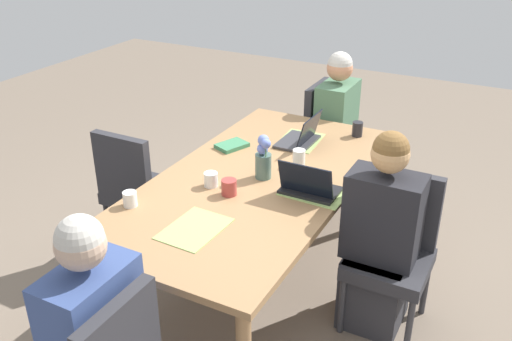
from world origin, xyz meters
The scene contains 19 objects.
ground_plane centered at (0.00, 0.00, 0.00)m, with size 10.00×10.00×0.00m, color #756656.
dining_table centered at (0.00, 0.00, 0.67)m, with size 2.17×1.09×0.74m.
chair_near_left_near centered at (0.05, -0.85, 0.50)m, with size 0.44×0.44×0.90m.
person_near_left_near centered at (-0.02, -0.79, 0.53)m, with size 0.36×0.40×1.19m.
chair_head_right_left_mid centered at (1.41, 0.06, 0.50)m, with size 0.44×0.44×0.90m.
person_head_right_left_mid centered at (1.35, -0.01, 0.53)m, with size 0.40×0.36×1.19m.
chair_far_right_near centered at (-0.06, 0.88, 0.50)m, with size 0.44×0.44×0.90m.
flower_vase centered at (0.02, -0.04, 0.86)m, with size 0.10×0.11×0.27m.
placemat_near_left_near centered at (-0.01, -0.38, 0.74)m, with size 0.36×0.26×0.00m, color #9EBC66.
placemat_head_right_left_mid centered at (0.63, -0.01, 0.74)m, with size 0.36×0.26×0.00m, color #9EBC66.
placemat_head_left_left_far centered at (-0.65, 0.01, 0.74)m, with size 0.36×0.26×0.00m, color #9EBC66.
laptop_head_right_left_mid centered at (0.59, -0.03, 0.78)m, with size 0.32×0.22×0.21m.
laptop_near_left_near centered at (-0.04, -0.36, 0.78)m, with size 0.22×0.32×0.21m.
coffee_mug_near_left centered at (-0.25, 0.04, 0.78)m, with size 0.09×0.09×0.09m, color #AD3D38.
coffee_mug_near_right centered at (-0.61, 0.45, 0.78)m, with size 0.08×0.08×0.08m, color white.
coffee_mug_centre_left centered at (0.90, -0.33, 0.79)m, with size 0.07×0.07×0.10m, color #232328.
coffee_mug_centre_right centered at (-0.21, 0.18, 0.78)m, with size 0.08×0.08×0.08m, color white.
coffee_mug_far_left centered at (0.27, -0.16, 0.79)m, with size 0.08×0.08×0.11m, color white.
book_red_cover centered at (0.33, 0.35, 0.75)m, with size 0.20×0.14×0.03m, color #3D7F56.
Camera 1 is at (-2.65, -1.39, 2.27)m, focal length 39.54 mm.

